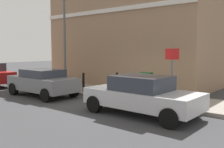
{
  "coord_description": "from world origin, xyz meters",
  "views": [
    {
      "loc": [
        -8.52,
        -6.42,
        2.35
      ],
      "look_at": [
        1.0,
        1.3,
        1.2
      ],
      "focal_mm": 40.66,
      "sensor_mm": 36.0,
      "label": 1
    }
  ],
  "objects_px": {
    "car_grey": "(43,82)",
    "bollard_far_kerb": "(84,82)",
    "lamppost": "(65,35)",
    "utility_cabinet": "(146,85)",
    "street_sign": "(172,68)",
    "bollard_near_cabinet": "(117,81)",
    "car_silver": "(142,95)"
  },
  "relations": [
    {
      "from": "street_sign",
      "to": "lamppost",
      "type": "distance_m",
      "value": 7.81
    },
    {
      "from": "car_grey",
      "to": "lamppost",
      "type": "distance_m",
      "value": 3.81
    },
    {
      "from": "bollard_near_cabinet",
      "to": "lamppost",
      "type": "relative_size",
      "value": 0.18
    },
    {
      "from": "car_grey",
      "to": "bollard_near_cabinet",
      "type": "bearing_deg",
      "value": -132.43
    },
    {
      "from": "car_grey",
      "to": "street_sign",
      "type": "bearing_deg",
      "value": -164.64
    },
    {
      "from": "utility_cabinet",
      "to": "bollard_far_kerb",
      "type": "xyz_separation_m",
      "value": [
        -1.18,
        3.08,
        0.02
      ]
    },
    {
      "from": "car_silver",
      "to": "utility_cabinet",
      "type": "bearing_deg",
      "value": -60.16
    },
    {
      "from": "utility_cabinet",
      "to": "bollard_far_kerb",
      "type": "bearing_deg",
      "value": 110.93
    },
    {
      "from": "car_grey",
      "to": "street_sign",
      "type": "relative_size",
      "value": 1.74
    },
    {
      "from": "bollard_far_kerb",
      "to": "street_sign",
      "type": "xyz_separation_m",
      "value": [
        0.1,
        -4.93,
        0.96
      ]
    },
    {
      "from": "car_grey",
      "to": "bollard_far_kerb",
      "type": "height_order",
      "value": "car_grey"
    },
    {
      "from": "utility_cabinet",
      "to": "bollard_far_kerb",
      "type": "relative_size",
      "value": 1.11
    },
    {
      "from": "car_silver",
      "to": "lamppost",
      "type": "relative_size",
      "value": 0.75
    },
    {
      "from": "utility_cabinet",
      "to": "car_grey",
      "type": "bearing_deg",
      "value": 120.85
    },
    {
      "from": "utility_cabinet",
      "to": "bollard_near_cabinet",
      "type": "xyz_separation_m",
      "value": [
        0.1,
        1.85,
        0.02
      ]
    },
    {
      "from": "car_silver",
      "to": "utility_cabinet",
      "type": "height_order",
      "value": "car_silver"
    },
    {
      "from": "lamppost",
      "to": "car_silver",
      "type": "bearing_deg",
      "value": -109.51
    },
    {
      "from": "car_grey",
      "to": "bollard_near_cabinet",
      "type": "relative_size",
      "value": 3.85
    },
    {
      "from": "utility_cabinet",
      "to": "car_silver",
      "type": "bearing_deg",
      "value": -151.37
    },
    {
      "from": "car_grey",
      "to": "lamppost",
      "type": "bearing_deg",
      "value": -63.38
    },
    {
      "from": "bollard_far_kerb",
      "to": "street_sign",
      "type": "relative_size",
      "value": 0.45
    },
    {
      "from": "car_silver",
      "to": "bollard_far_kerb",
      "type": "bearing_deg",
      "value": -17.24
    },
    {
      "from": "car_grey",
      "to": "bollard_near_cabinet",
      "type": "height_order",
      "value": "car_grey"
    },
    {
      "from": "bollard_near_cabinet",
      "to": "lamppost",
      "type": "distance_m",
      "value": 4.67
    },
    {
      "from": "lamppost",
      "to": "bollard_near_cabinet",
      "type": "bearing_deg",
      "value": -86.39
    },
    {
      "from": "car_grey",
      "to": "bollard_far_kerb",
      "type": "xyz_separation_m",
      "value": [
        1.52,
        -1.43,
        -0.04
      ]
    },
    {
      "from": "bollard_near_cabinet",
      "to": "bollard_far_kerb",
      "type": "distance_m",
      "value": 1.77
    },
    {
      "from": "utility_cabinet",
      "to": "street_sign",
      "type": "distance_m",
      "value": 2.36
    },
    {
      "from": "car_silver",
      "to": "bollard_far_kerb",
      "type": "height_order",
      "value": "car_silver"
    },
    {
      "from": "car_grey",
      "to": "bollard_far_kerb",
      "type": "bearing_deg",
      "value": -132.24
    },
    {
      "from": "bollard_near_cabinet",
      "to": "lamppost",
      "type": "height_order",
      "value": "lamppost"
    },
    {
      "from": "street_sign",
      "to": "car_grey",
      "type": "bearing_deg",
      "value": 104.25
    }
  ]
}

